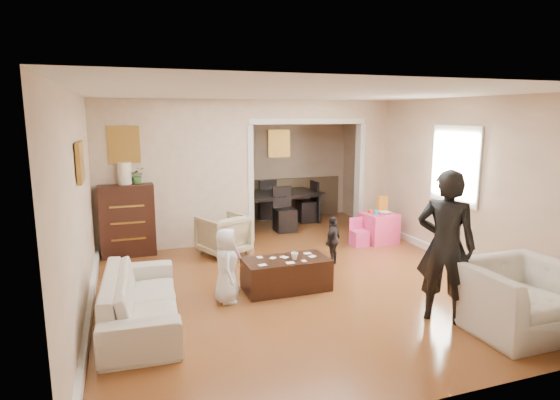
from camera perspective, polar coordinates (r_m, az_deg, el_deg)
name	(u,v)px	position (r m, az deg, el deg)	size (l,w,h in m)	color
floor	(284,270)	(7.14, 0.53, -8.59)	(7.00, 7.00, 0.00)	#975227
partition_left	(175,175)	(8.27, -12.76, 3.04)	(2.75, 0.18, 2.60)	beige
partition_right	(370,167)	(9.49, 11.03, 4.05)	(0.55, 0.18, 2.60)	beige
partition_header	(307,110)	(8.83, 3.40, 11.06)	(2.22, 0.18, 0.35)	beige
window_pane	(456,165)	(7.82, 20.85, 4.05)	(0.03, 0.95, 1.10)	white
framed_art_partition	(124,145)	(8.07, -18.70, 6.50)	(0.45, 0.03, 0.55)	brown
framed_art_sofa_wall	(80,162)	(5.79, -23.43, 4.33)	(0.03, 0.55, 0.40)	brown
framed_art_alcove	(279,143)	(10.38, -0.14, 6.99)	(0.45, 0.03, 0.55)	brown
sofa	(141,298)	(5.55, -16.78, -11.54)	(2.02, 0.79, 0.59)	beige
armchair_back	(224,235)	(7.89, -6.98, -4.25)	(0.72, 0.74, 0.67)	#C3B687
armchair_front	(518,298)	(5.75, 27.28, -10.66)	(1.15, 1.01, 0.75)	beige
dresser	(128,220)	(8.17, -18.29, -2.31)	(0.87, 0.49, 1.20)	black
table_lamp	(125,173)	(8.04, -18.61, 3.13)	(0.22, 0.22, 0.36)	#FAEFCC
potted_plant	(137,175)	(8.04, -17.17, 2.92)	(0.25, 0.22, 0.28)	#3B6A2F
coffee_table	(286,274)	(6.32, 0.77, -9.13)	(1.14, 0.57, 0.43)	#381E11
coffee_cup	(295,256)	(6.22, 1.80, -6.92)	(0.10, 0.10, 0.09)	white
play_table	(378,228)	(8.75, 12.05, -3.37)	(0.57, 0.57, 0.55)	#FF4384
cereal_box	(382,204)	(8.81, 12.49, -0.48)	(0.20, 0.07, 0.30)	gold
cyan_cup	(376,212)	(8.59, 11.73, -1.48)	(0.08, 0.08, 0.08)	#25B0B9
toy_block	(370,211)	(8.73, 11.04, -1.36)	(0.08, 0.06, 0.05)	red
play_bowl	(385,213)	(8.61, 12.82, -1.58)	(0.22, 0.22, 0.05)	white
dining_table	(275,209)	(9.94, -0.66, -1.06)	(1.95, 1.09, 0.69)	black
adult_person	(446,246)	(5.54, 19.75, -5.40)	(0.64, 0.42, 1.75)	black
child_kneel_a	(226,266)	(5.87, -6.62, -8.04)	(0.47, 0.30, 0.95)	white
child_kneel_b	(230,258)	(6.33, -6.17, -7.09)	(0.42, 0.32, 0.86)	#C57B90
child_toddler	(333,241)	(7.31, 6.53, -5.00)	(0.46, 0.19, 0.78)	black
craft_papers	(287,259)	(6.25, 0.85, -7.26)	(0.87, 0.45, 0.00)	white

